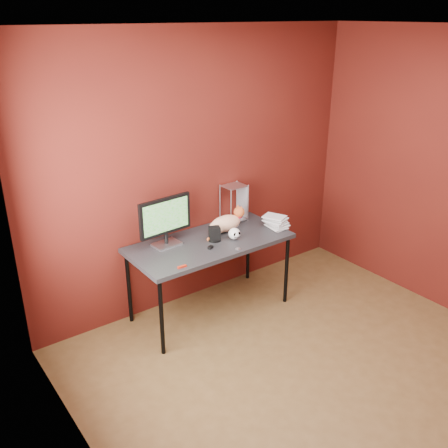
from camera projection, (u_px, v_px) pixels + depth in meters
room at (343, 211)px, 3.36m from camera, size 3.52×3.52×2.61m
desk at (210, 246)px, 4.59m from camera, size 1.50×0.70×0.75m
monitor at (165, 219)px, 4.39m from camera, size 0.52×0.18×0.45m
cat at (226, 223)px, 4.75m from camera, size 0.49×0.19×0.23m
skull_mug at (234, 234)px, 4.58m from camera, size 0.11×0.11×0.11m
speaker at (215, 234)px, 4.55m from camera, size 0.12×0.12×0.13m
book_stack at (272, 167)px, 4.58m from camera, size 0.22×0.25×1.24m
wire_rack at (234, 203)px, 4.95m from camera, size 0.23×0.19×0.37m
pocket_knife at (182, 267)px, 4.09m from camera, size 0.08×0.03×0.02m
black_gadget at (210, 247)px, 4.42m from camera, size 0.06×0.05×0.02m
washer at (238, 249)px, 4.41m from camera, size 0.05×0.05×0.00m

